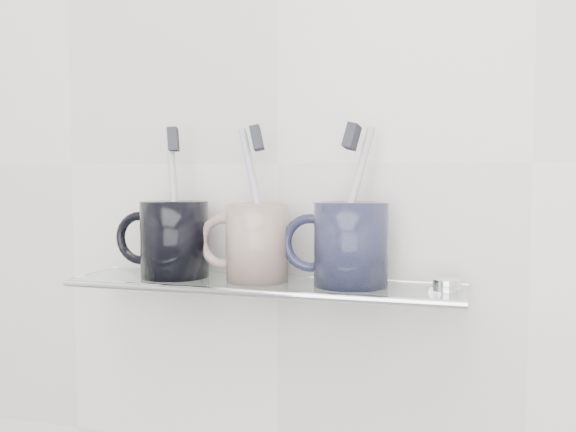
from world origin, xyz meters
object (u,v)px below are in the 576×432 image
at_px(shelf_glass, 263,285).
at_px(mug_right, 351,244).
at_px(mug_left, 175,239).
at_px(mug_center, 257,243).

relative_size(shelf_glass, mug_right, 4.93).
relative_size(mug_left, mug_center, 1.02).
bearing_deg(mug_left, shelf_glass, -16.62).
bearing_deg(mug_right, shelf_glass, -157.98).
distance_m(shelf_glass, mug_right, 0.12).
bearing_deg(mug_right, mug_left, -160.55).
xyz_separation_m(shelf_glass, mug_center, (-0.01, 0.00, 0.05)).
distance_m(mug_left, mug_center, 0.12).
distance_m(shelf_glass, mug_left, 0.14).
bearing_deg(shelf_glass, mug_center, 151.72).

